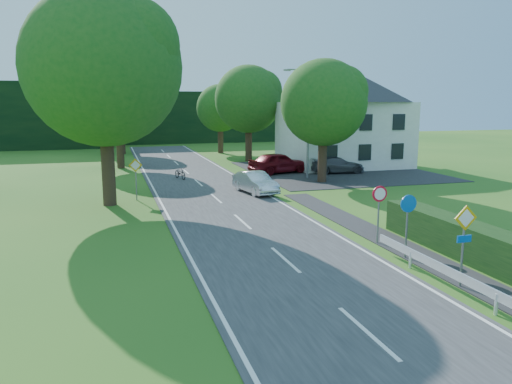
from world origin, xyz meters
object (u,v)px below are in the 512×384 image
object	(u,v)px
streetlight	(307,118)
parasol	(324,156)
parked_car_grey	(337,165)
parked_car_silver_b	(370,159)
motorcycle	(180,173)
parked_car_red	(278,163)
moving_car	(255,182)

from	to	relation	value
streetlight	parasol	distance (m)	6.83
parked_car_grey	parked_car_silver_b	size ratio (longest dim) A/B	0.81
motorcycle	parasol	xyz separation A→B (m)	(12.64, 2.55, 0.58)
motorcycle	parked_car_silver_b	xyz separation A→B (m)	(16.60, 1.85, 0.29)
streetlight	parked_car_grey	distance (m)	5.40
motorcycle	parked_car_silver_b	bearing A→B (deg)	-10.45
streetlight	motorcycle	size ratio (longest dim) A/B	4.69
streetlight	parked_car_grey	world-z (taller)	streetlight
parked_car_red	parasol	distance (m)	5.04
moving_car	parked_car_silver_b	size ratio (longest dim) A/B	0.75
moving_car	parked_car_silver_b	world-z (taller)	parked_car_silver_b
motorcycle	parked_car_silver_b	world-z (taller)	parked_car_silver_b
streetlight	moving_car	size ratio (longest dim) A/B	1.99
parked_car_red	parked_car_grey	size ratio (longest dim) A/B	1.12
parked_car_red	parasol	bearing A→B (deg)	-84.83
moving_car	motorcycle	size ratio (longest dim) A/B	2.36
streetlight	parked_car_grey	bearing A→B (deg)	27.27
parked_car_grey	motorcycle	bearing A→B (deg)	93.67
streetlight	parasol	size ratio (longest dim) A/B	3.52
parked_car_red	parked_car_grey	distance (m)	4.72
parked_car_red	parasol	world-z (taller)	parasol
streetlight	parked_car_grey	size ratio (longest dim) A/B	1.84
parked_car_silver_b	moving_car	bearing A→B (deg)	109.16
streetlight	motorcycle	bearing A→B (deg)	166.62
moving_car	parasol	world-z (taller)	parasol
moving_car	parked_car_grey	size ratio (longest dim) A/B	0.93
moving_car	parked_car_silver_b	xyz separation A→B (m)	(12.93, 8.95, 0.08)
motorcycle	streetlight	bearing A→B (deg)	-30.19
moving_car	parasol	xyz separation A→B (m)	(8.97, 9.65, 0.36)
parked_car_grey	parasol	distance (m)	2.97
parked_car_red	streetlight	bearing A→B (deg)	-173.89
motorcycle	parasol	distance (m)	12.91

